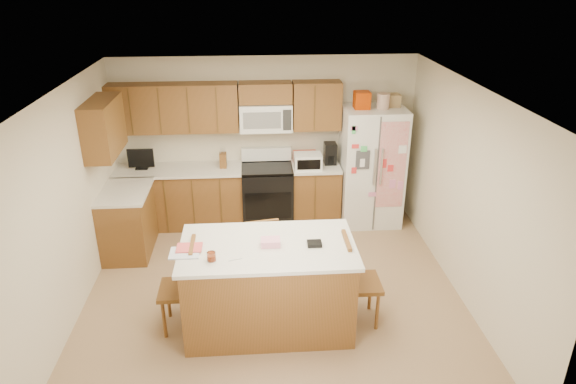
{
  "coord_description": "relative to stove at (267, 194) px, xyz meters",
  "views": [
    {
      "loc": [
        -0.21,
        -5.25,
        3.68
      ],
      "look_at": [
        0.2,
        0.35,
        1.19
      ],
      "focal_mm": 32.0,
      "sensor_mm": 36.0,
      "label": 1
    }
  ],
  "objects": [
    {
      "name": "cabinetry",
      "position": [
        -0.98,
        -0.15,
        0.44
      ],
      "size": [
        3.36,
        1.56,
        2.15
      ],
      "color": "brown",
      "rests_on": "ground"
    },
    {
      "name": "windsor_chair_right",
      "position": [
        0.91,
        -2.51,
        0.02
      ],
      "size": [
        0.43,
        0.45,
        1.04
      ],
      "color": "brown",
      "rests_on": "ground"
    },
    {
      "name": "ground",
      "position": [
        0.0,
        -1.94,
        -0.47
      ],
      "size": [
        4.5,
        4.5,
        0.0
      ],
      "primitive_type": "plane",
      "color": "#927651",
      "rests_on": "ground"
    },
    {
      "name": "island",
      "position": [
        -0.08,
        -2.52,
        0.03
      ],
      "size": [
        1.91,
        1.07,
        1.1
      ],
      "color": "brown",
      "rests_on": "ground"
    },
    {
      "name": "stove",
      "position": [
        0.0,
        0.0,
        0.0
      ],
      "size": [
        0.76,
        0.65,
        1.13
      ],
      "color": "black",
      "rests_on": "ground"
    },
    {
      "name": "windsor_chair_left",
      "position": [
        -1.02,
        -2.48,
        0.02
      ],
      "size": [
        0.43,
        0.45,
        1.04
      ],
      "color": "brown",
      "rests_on": "ground"
    },
    {
      "name": "room_shell",
      "position": [
        0.0,
        -1.94,
        0.97
      ],
      "size": [
        4.6,
        4.6,
        2.52
      ],
      "color": "beige",
      "rests_on": "ground"
    },
    {
      "name": "windsor_chair_back",
      "position": [
        -0.15,
        -1.72,
        -0.02
      ],
      "size": [
        0.48,
        0.46,
        0.96
      ],
      "color": "brown",
      "rests_on": "ground"
    },
    {
      "name": "refrigerator",
      "position": [
        1.57,
        -0.06,
        0.45
      ],
      "size": [
        0.9,
        0.79,
        2.04
      ],
      "color": "white",
      "rests_on": "ground"
    }
  ]
}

